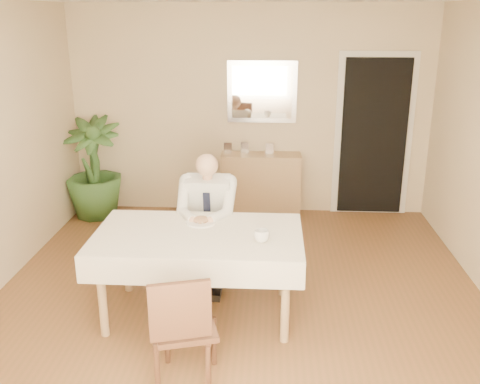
# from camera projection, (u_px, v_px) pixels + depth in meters

# --- Properties ---
(room) EXTENTS (5.00, 5.02, 2.60)m
(room) POSITION_uv_depth(u_px,v_px,m) (237.00, 165.00, 4.34)
(room) COLOR brown
(room) RESTS_ON ground
(window) EXTENTS (1.34, 0.04, 1.44)m
(window) POSITION_uv_depth(u_px,v_px,m) (195.00, 305.00, 1.95)
(window) COLOR silver
(window) RESTS_ON room
(doorway) EXTENTS (0.96, 0.07, 2.10)m
(doorway) POSITION_uv_depth(u_px,v_px,m) (373.00, 137.00, 6.68)
(doorway) COLOR silver
(doorway) RESTS_ON ground
(mirror) EXTENTS (0.86, 0.04, 0.76)m
(mirror) POSITION_uv_depth(u_px,v_px,m) (262.00, 92.00, 6.59)
(mirror) COLOR silver
(mirror) RESTS_ON room
(dining_table) EXTENTS (1.72, 1.02, 0.75)m
(dining_table) POSITION_uv_depth(u_px,v_px,m) (198.00, 242.00, 4.42)
(dining_table) COLOR #997D52
(dining_table) RESTS_ON ground
(chair_far) EXTENTS (0.48, 0.48, 0.93)m
(chair_far) POSITION_uv_depth(u_px,v_px,m) (210.00, 220.00, 5.30)
(chair_far) COLOR #412114
(chair_far) RESTS_ON ground
(chair_near) EXTENTS (0.50, 0.51, 0.86)m
(chair_near) POSITION_uv_depth(u_px,v_px,m) (183.00, 325.00, 3.58)
(chair_near) COLOR #412114
(chair_near) RESTS_ON ground
(seated_man) EXTENTS (0.48, 0.72, 1.24)m
(seated_man) POSITION_uv_depth(u_px,v_px,m) (207.00, 214.00, 4.97)
(seated_man) COLOR silver
(seated_man) RESTS_ON ground
(plate) EXTENTS (0.26, 0.26, 0.02)m
(plate) POSITION_uv_depth(u_px,v_px,m) (201.00, 222.00, 4.60)
(plate) COLOR white
(plate) RESTS_ON dining_table
(food) EXTENTS (0.14, 0.14, 0.06)m
(food) POSITION_uv_depth(u_px,v_px,m) (201.00, 220.00, 4.59)
(food) COLOR brown
(food) RESTS_ON dining_table
(knife) EXTENTS (0.01, 0.13, 0.01)m
(knife) POSITION_uv_depth(u_px,v_px,m) (205.00, 223.00, 4.53)
(knife) COLOR silver
(knife) RESTS_ON dining_table
(fork) EXTENTS (0.01, 0.13, 0.01)m
(fork) POSITION_uv_depth(u_px,v_px,m) (195.00, 223.00, 4.54)
(fork) COLOR silver
(fork) RESTS_ON dining_table
(coffee_mug) EXTENTS (0.12, 0.12, 0.10)m
(coffee_mug) POSITION_uv_depth(u_px,v_px,m) (262.00, 236.00, 4.21)
(coffee_mug) COLOR white
(coffee_mug) RESTS_ON dining_table
(sideboard) EXTENTS (1.01, 0.37, 0.80)m
(sideboard) POSITION_uv_depth(u_px,v_px,m) (261.00, 185.00, 6.81)
(sideboard) COLOR #997D52
(sideboard) RESTS_ON ground
(photo_frame_left) EXTENTS (0.10, 0.02, 0.14)m
(photo_frame_left) POSITION_uv_depth(u_px,v_px,m) (228.00, 148.00, 6.70)
(photo_frame_left) COLOR silver
(photo_frame_left) RESTS_ON sideboard
(photo_frame_center) EXTENTS (0.10, 0.02, 0.14)m
(photo_frame_center) POSITION_uv_depth(u_px,v_px,m) (245.00, 148.00, 6.72)
(photo_frame_center) COLOR silver
(photo_frame_center) RESTS_ON sideboard
(photo_frame_right) EXTENTS (0.10, 0.02, 0.14)m
(photo_frame_right) POSITION_uv_depth(u_px,v_px,m) (269.00, 149.00, 6.67)
(photo_frame_right) COLOR silver
(photo_frame_right) RESTS_ON sideboard
(potted_palm) EXTENTS (0.71, 0.71, 1.27)m
(potted_palm) POSITION_uv_depth(u_px,v_px,m) (93.00, 168.00, 6.68)
(potted_palm) COLOR #2C5021
(potted_palm) RESTS_ON ground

